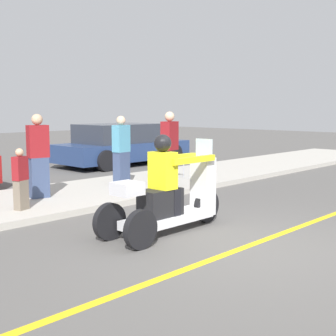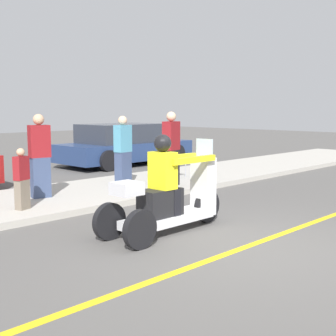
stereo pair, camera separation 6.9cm
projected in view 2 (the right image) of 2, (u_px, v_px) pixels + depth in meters
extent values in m
plane|color=#565451|center=(246.00, 247.00, 6.39)|extent=(60.00, 60.00, 0.00)
cube|color=gold|center=(237.00, 250.00, 6.24)|extent=(24.00, 0.12, 0.01)
cube|color=#B2ADA3|center=(59.00, 198.00, 9.57)|extent=(28.00, 2.80, 0.12)
cylinder|color=black|center=(207.00, 206.00, 7.76)|extent=(0.54, 0.10, 0.54)
cylinder|color=black|center=(140.00, 230.00, 6.26)|extent=(0.54, 0.10, 0.54)
cylinder|color=black|center=(109.00, 221.00, 6.71)|extent=(0.54, 0.10, 0.54)
cube|color=silver|center=(168.00, 219.00, 7.11)|extent=(1.63, 0.46, 0.14)
cube|color=black|center=(160.00, 203.00, 6.96)|extent=(0.65, 0.36, 0.41)
cube|color=silver|center=(203.00, 186.00, 7.65)|extent=(0.24, 0.36, 0.94)
cube|color=silver|center=(204.00, 148.00, 7.58)|extent=(0.03, 0.33, 0.30)
cube|color=silver|center=(127.00, 188.00, 6.46)|extent=(0.36, 0.36, 0.18)
cube|color=yellow|center=(163.00, 170.00, 6.94)|extent=(0.26, 0.38, 0.55)
sphere|color=black|center=(163.00, 143.00, 6.88)|extent=(0.26, 0.26, 0.26)
cube|color=black|center=(174.00, 202.00, 7.01)|extent=(0.14, 0.14, 0.41)
cube|color=black|center=(163.00, 200.00, 7.17)|extent=(0.14, 0.14, 0.41)
cube|color=yellow|center=(194.00, 160.00, 7.11)|extent=(0.94, 0.09, 0.09)
cube|color=yellow|center=(175.00, 158.00, 7.39)|extent=(0.94, 0.09, 0.09)
cube|color=#38476B|center=(41.00, 177.00, 9.26)|extent=(0.40, 0.31, 0.80)
cube|color=maroon|center=(39.00, 141.00, 9.17)|extent=(0.44, 0.32, 0.63)
sphere|color=tan|center=(39.00, 119.00, 9.12)|extent=(0.22, 0.22, 0.22)
cube|color=#38476B|center=(123.00, 169.00, 10.71)|extent=(0.37, 0.27, 0.77)
cube|color=#4C99B7|center=(123.00, 139.00, 10.63)|extent=(0.40, 0.27, 0.61)
sphere|color=beige|center=(123.00, 120.00, 10.57)|extent=(0.21, 0.21, 0.21)
cube|color=#726656|center=(22.00, 195.00, 8.18)|extent=(0.27, 0.22, 0.52)
cube|color=maroon|center=(21.00, 168.00, 8.12)|extent=(0.29, 0.23, 0.41)
sphere|color=tan|center=(21.00, 152.00, 8.08)|extent=(0.14, 0.14, 0.14)
cube|color=black|center=(171.00, 168.00, 10.69)|extent=(0.40, 0.31, 0.82)
cube|color=maroon|center=(171.00, 136.00, 10.60)|extent=(0.44, 0.32, 0.65)
sphere|color=beige|center=(171.00, 117.00, 10.54)|extent=(0.22, 0.22, 0.22)
cylinder|color=#A5A8AD|center=(173.00, 170.00, 11.73)|extent=(0.02, 0.02, 0.44)
cylinder|color=#A5A8AD|center=(186.00, 169.00, 12.01)|extent=(0.02, 0.02, 0.44)
cylinder|color=#A5A8AD|center=(162.00, 168.00, 12.06)|extent=(0.02, 0.02, 0.44)
cylinder|color=#A5A8AD|center=(174.00, 167.00, 12.34)|extent=(0.02, 0.02, 0.44)
cube|color=#1E479E|center=(174.00, 160.00, 12.00)|extent=(0.48, 0.48, 0.02)
cube|color=#1E479E|center=(168.00, 152.00, 12.15)|extent=(0.44, 0.06, 0.38)
cube|color=navy|center=(126.00, 151.00, 15.67)|extent=(4.61, 1.87, 0.58)
cube|color=#2D333D|center=(120.00, 133.00, 15.43)|extent=(2.54, 1.68, 0.61)
cylinder|color=black|center=(177.00, 154.00, 16.10)|extent=(0.64, 0.22, 0.64)
cylinder|color=black|center=(140.00, 150.00, 17.40)|extent=(0.64, 0.22, 0.64)
cylinder|color=black|center=(108.00, 161.00, 13.97)|extent=(0.64, 0.22, 0.64)
cylinder|color=black|center=(72.00, 156.00, 15.27)|extent=(0.64, 0.22, 0.64)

